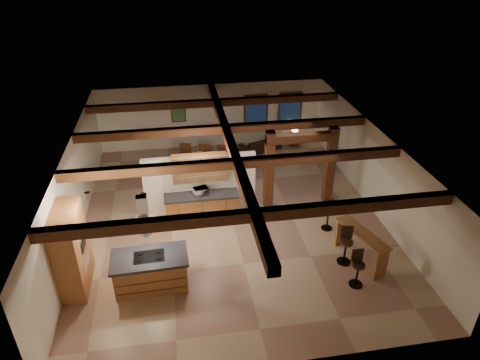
% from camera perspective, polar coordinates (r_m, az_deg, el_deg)
% --- Properties ---
extents(ground, '(12.00, 12.00, 0.00)m').
position_cam_1_polar(ground, '(14.89, -1.14, -4.94)').
color(ground, tan).
rests_on(ground, ground).
extents(room_walls, '(12.00, 12.00, 12.00)m').
position_cam_1_polar(room_walls, '(13.96, -1.21, 1.10)').
color(room_walls, white).
rests_on(room_walls, ground).
extents(ceiling_beams, '(10.00, 12.00, 0.28)m').
position_cam_1_polar(ceiling_beams, '(13.52, -1.26, 4.75)').
color(ceiling_beams, '#3C180F').
rests_on(ceiling_beams, room_walls).
extents(timber_posts, '(2.50, 0.30, 2.90)m').
position_cam_1_polar(timber_posts, '(14.91, 8.07, 2.67)').
color(timber_posts, '#3C180F').
rests_on(timber_posts, ground).
extents(partition_wall, '(3.80, 0.18, 2.20)m').
position_cam_1_polar(partition_wall, '(14.65, -5.34, -0.63)').
color(partition_wall, white).
rests_on(partition_wall, ground).
extents(pantry_cabinet, '(0.67, 1.60, 2.40)m').
position_cam_1_polar(pantry_cabinet, '(12.35, -21.53, -8.73)').
color(pantry_cabinet, '#9E6033').
rests_on(pantry_cabinet, ground).
extents(back_counter, '(2.50, 0.66, 0.94)m').
position_cam_1_polar(back_counter, '(14.64, -5.11, -3.50)').
color(back_counter, '#9E6033').
rests_on(back_counter, ground).
extents(upper_display_cabinet, '(1.80, 0.36, 0.95)m').
position_cam_1_polar(upper_display_cabinet, '(14.12, -5.42, 1.62)').
color(upper_display_cabinet, '#9E6033').
rests_on(upper_display_cabinet, partition_wall).
extents(range_hood, '(1.10, 1.10, 1.40)m').
position_cam_1_polar(range_hood, '(11.40, -12.45, -6.95)').
color(range_hood, silver).
rests_on(range_hood, room_walls).
extents(back_windows, '(2.70, 0.07, 1.70)m').
position_cam_1_polar(back_windows, '(19.89, 4.42, 9.07)').
color(back_windows, '#3C180F').
rests_on(back_windows, room_walls).
extents(framed_art, '(0.65, 0.05, 0.85)m').
position_cam_1_polar(framed_art, '(19.31, -8.23, 8.85)').
color(framed_art, '#3C180F').
rests_on(framed_art, room_walls).
extents(recessed_cans, '(3.16, 2.46, 0.03)m').
position_cam_1_polar(recessed_cans, '(11.67, -12.29, 0.35)').
color(recessed_cans, silver).
rests_on(recessed_cans, room_walls).
extents(kitchen_island, '(2.09, 1.16, 1.02)m').
position_cam_1_polar(kitchen_island, '(12.19, -11.81, -11.75)').
color(kitchen_island, '#9E6033').
rests_on(kitchen_island, ground).
extents(dining_table, '(1.78, 1.17, 0.58)m').
position_cam_1_polar(dining_table, '(17.06, -5.02, 0.94)').
color(dining_table, '#38170E').
rests_on(dining_table, ground).
extents(sofa, '(2.05, 1.41, 0.56)m').
position_cam_1_polar(sofa, '(19.48, 2.74, 4.78)').
color(sofa, black).
rests_on(sofa, ground).
extents(microwave, '(0.55, 0.45, 0.26)m').
position_cam_1_polar(microwave, '(14.32, -5.26, -1.50)').
color(microwave, '#BCBCC1').
rests_on(microwave, back_counter).
extents(bar_counter, '(1.03, 1.97, 1.01)m').
position_cam_1_polar(bar_counter, '(13.15, 15.85, -7.92)').
color(bar_counter, '#9E6033').
rests_on(bar_counter, ground).
extents(side_table, '(0.52, 0.52, 0.54)m').
position_cam_1_polar(side_table, '(20.13, 7.26, 5.39)').
color(side_table, '#3C180F').
rests_on(side_table, ground).
extents(table_lamp, '(0.29, 0.29, 0.35)m').
position_cam_1_polar(table_lamp, '(19.93, 7.35, 6.74)').
color(table_lamp, black).
rests_on(table_lamp, side_table).
extents(bar_stool_a, '(0.39, 0.39, 1.11)m').
position_cam_1_polar(bar_stool_a, '(12.37, 15.40, -11.26)').
color(bar_stool_a, black).
rests_on(bar_stool_a, ground).
extents(bar_stool_b, '(0.43, 0.44, 1.19)m').
position_cam_1_polar(bar_stool_b, '(13.03, 13.93, -8.41)').
color(bar_stool_b, black).
rests_on(bar_stool_b, ground).
extents(bar_stool_c, '(0.38, 0.39, 1.05)m').
position_cam_1_polar(bar_stool_c, '(14.35, 11.66, -4.52)').
color(bar_stool_c, black).
rests_on(bar_stool_c, ground).
extents(dining_chairs, '(2.44, 2.44, 1.30)m').
position_cam_1_polar(dining_chairs, '(16.89, -5.08, 2.04)').
color(dining_chairs, '#3C180F').
rests_on(dining_chairs, ground).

